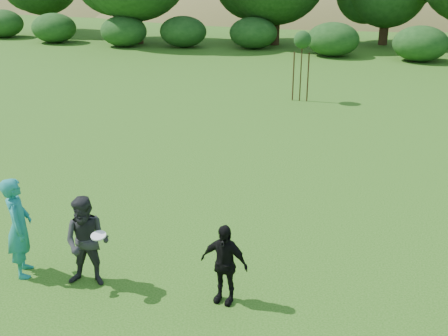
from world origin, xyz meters
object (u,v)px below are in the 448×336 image
(player_black, at_px, (224,264))
(sapling, at_px, (302,42))
(player_grey, at_px, (87,242))
(player_teal, at_px, (19,227))

(player_black, relative_size, sapling, 0.52)
(player_grey, distance_m, sapling, 14.99)
(player_teal, bearing_deg, player_grey, -118.70)
(player_teal, relative_size, player_grey, 1.13)
(player_teal, xyz_separation_m, player_black, (3.90, 0.18, -0.24))
(sapling, bearing_deg, player_grey, -95.97)
(player_grey, bearing_deg, sapling, 74.36)
(player_teal, relative_size, sapling, 0.68)
(player_grey, relative_size, sapling, 0.61)
(player_grey, xyz_separation_m, player_black, (2.51, 0.17, -0.13))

